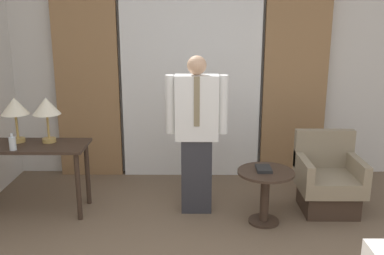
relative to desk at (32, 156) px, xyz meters
name	(u,v)px	position (x,y,z in m)	size (l,w,h in m)	color
wall_back	(191,69)	(1.62, 1.22, 0.74)	(10.00, 0.06, 2.70)	silver
curtain_sheer_center	(191,75)	(1.62, 1.09, 0.68)	(1.70, 0.06, 2.58)	white
curtain_drape_left	(87,75)	(0.34, 1.09, 0.68)	(0.78, 0.06, 2.58)	#997047
curtain_drape_right	(295,75)	(2.90, 1.09, 0.68)	(0.78, 0.06, 2.58)	#997047
desk	(32,156)	(0.00, 0.00, 0.00)	(1.13, 0.50, 0.73)	#38281E
table_lamp_left	(15,108)	(-0.16, 0.09, 0.48)	(0.28, 0.28, 0.47)	tan
table_lamp_right	(46,108)	(0.16, 0.09, 0.48)	(0.28, 0.28, 0.47)	tan
bottle_by_lamp	(13,143)	(-0.10, -0.19, 0.19)	(0.07, 0.07, 0.17)	silver
person	(197,130)	(1.68, 0.02, 0.27)	(0.62, 0.21, 1.63)	#2D2D33
armchair	(328,182)	(3.06, 0.06, -0.30)	(0.63, 0.60, 0.82)	#38281E
side_table	(265,188)	(2.35, -0.24, -0.24)	(0.55, 0.55, 0.54)	#38281E
book	(264,169)	(2.33, -0.22, -0.05)	(0.14, 0.20, 0.03)	black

